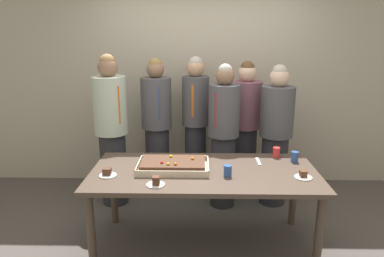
{
  "coord_description": "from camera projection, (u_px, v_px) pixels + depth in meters",
  "views": [
    {
      "loc": [
        -0.05,
        -2.96,
        1.95
      ],
      "look_at": [
        -0.11,
        0.15,
        1.1
      ],
      "focal_mm": 33.09,
      "sensor_mm": 36.0,
      "label": 1
    }
  ],
  "objects": [
    {
      "name": "person_striped_tie_right",
      "position": [
        276.0,
        135.0,
        3.98
      ],
      "size": [
        0.37,
        0.37,
        1.62
      ],
      "rotation": [
        0.0,
        0.0,
        -2.48
      ],
      "color": "#28282D",
      "rests_on": "ground_plane"
    },
    {
      "name": "ground_plane",
      "position": [
        203.0,
        244.0,
        3.37
      ],
      "size": [
        12.0,
        12.0,
        0.0
      ],
      "primitive_type": "plane",
      "color": "#4C4742"
    },
    {
      "name": "cake_server_utensil",
      "position": [
        258.0,
        161.0,
        3.38
      ],
      "size": [
        0.03,
        0.2,
        0.01
      ],
      "primitive_type": "cube",
      "color": "silver",
      "rests_on": "party_table"
    },
    {
      "name": "person_far_right_suit",
      "position": [
        112.0,
        129.0,
        3.97
      ],
      "size": [
        0.37,
        0.37,
        1.73
      ],
      "rotation": [
        0.0,
        0.0,
        -0.83
      ],
      "color": "#28282D",
      "rests_on": "ground_plane"
    },
    {
      "name": "plated_slice_near_right",
      "position": [
        156.0,
        183.0,
        2.85
      ],
      "size": [
        0.15,
        0.15,
        0.08
      ],
      "color": "white",
      "rests_on": "party_table"
    },
    {
      "name": "interior_back_panel",
      "position": [
        203.0,
        68.0,
        4.52
      ],
      "size": [
        8.0,
        0.12,
        3.0
      ],
      "primitive_type": "cube",
      "color": "#B2A893",
      "rests_on": "ground_plane"
    },
    {
      "name": "drink_cup_nearest",
      "position": [
        276.0,
        152.0,
        3.5
      ],
      "size": [
        0.07,
        0.07,
        0.1
      ],
      "primitive_type": "cylinder",
      "color": "red",
      "rests_on": "party_table"
    },
    {
      "name": "person_green_shirt_behind",
      "position": [
        157.0,
        127.0,
        4.22
      ],
      "size": [
        0.36,
        0.36,
        1.67
      ],
      "rotation": [
        0.0,
        0.0,
        -1.32
      ],
      "color": "#28282D",
      "rests_on": "ground_plane"
    },
    {
      "name": "party_table",
      "position": [
        204.0,
        179.0,
        3.19
      ],
      "size": [
        2.03,
        0.95,
        0.75
      ],
      "color": "#47382D",
      "rests_on": "ground_plane"
    },
    {
      "name": "person_left_edge_reaching",
      "position": [
        245.0,
        127.0,
        4.29
      ],
      "size": [
        0.37,
        0.37,
        1.63
      ],
      "rotation": [
        0.0,
        0.0,
        -2.17
      ],
      "color": "#28282D",
      "rests_on": "ground_plane"
    },
    {
      "name": "drink_cup_middle",
      "position": [
        228.0,
        171.0,
        3.03
      ],
      "size": [
        0.07,
        0.07,
        0.1
      ],
      "primitive_type": "cylinder",
      "color": "#2D5199",
      "rests_on": "party_table"
    },
    {
      "name": "person_serving_front",
      "position": [
        224.0,
        135.0,
        3.93
      ],
      "size": [
        0.34,
        0.34,
        1.63
      ],
      "rotation": [
        0.0,
        0.0,
        -2.14
      ],
      "color": "#28282D",
      "rests_on": "ground_plane"
    },
    {
      "name": "sheet_cake",
      "position": [
        173.0,
        165.0,
        3.19
      ],
      "size": [
        0.64,
        0.41,
        0.1
      ],
      "color": "beige",
      "rests_on": "party_table"
    },
    {
      "name": "plated_slice_near_left",
      "position": [
        303.0,
        176.0,
        3.01
      ],
      "size": [
        0.15,
        0.15,
        0.06
      ],
      "color": "white",
      "rests_on": "party_table"
    },
    {
      "name": "drink_cup_far_end",
      "position": [
        295.0,
        157.0,
        3.37
      ],
      "size": [
        0.07,
        0.07,
        0.1
      ],
      "primitive_type": "cylinder",
      "color": "#2D5199",
      "rests_on": "party_table"
    },
    {
      "name": "person_back_corner",
      "position": [
        195.0,
        123.0,
        4.31
      ],
      "size": [
        0.32,
        0.32,
        1.68
      ],
      "rotation": [
        0.0,
        0.0,
        -1.73
      ],
      "color": "#28282D",
      "rests_on": "ground_plane"
    },
    {
      "name": "plated_slice_far_left",
      "position": [
        107.0,
        173.0,
        3.05
      ],
      "size": [
        0.15,
        0.15,
        0.07
      ],
      "color": "white",
      "rests_on": "party_table"
    }
  ]
}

